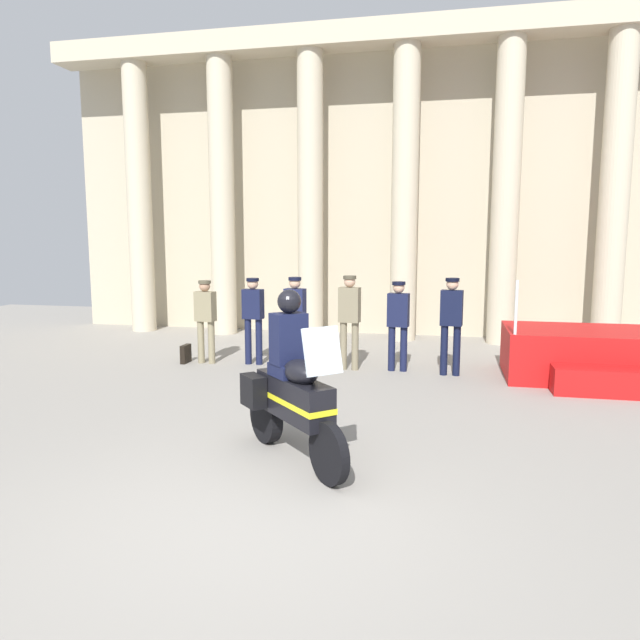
{
  "coord_description": "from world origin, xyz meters",
  "views": [
    {
      "loc": [
        1.72,
        -4.72,
        2.46
      ],
      "look_at": [
        -0.12,
        3.7,
        1.25
      ],
      "focal_mm": 33.34,
      "sensor_mm": 36.0,
      "label": 1
    }
  ],
  "objects": [
    {
      "name": "officer_in_row_2",
      "position": [
        -1.09,
        5.95,
        1.01
      ],
      "size": [
        0.4,
        0.26,
        1.72
      ],
      "rotation": [
        0.0,
        0.0,
        3.03
      ],
      "color": "#191E42",
      "rests_on": "ground_plane"
    },
    {
      "name": "motorcycle_with_rider",
      "position": [
        0.05,
        1.42,
        0.79
      ],
      "size": [
        1.51,
        1.61,
        1.9
      ],
      "rotation": [
        0.0,
        0.0,
        -0.82
      ],
      "color": "black",
      "rests_on": "ground_plane"
    },
    {
      "name": "officer_in_row_1",
      "position": [
        -1.96,
        6.08,
        0.99
      ],
      "size": [
        0.4,
        0.26,
        1.68
      ],
      "rotation": [
        0.0,
        0.0,
        3.03
      ],
      "color": "#141938",
      "rests_on": "ground_plane"
    },
    {
      "name": "officer_in_row_5",
      "position": [
        1.78,
        5.95,
        1.03
      ],
      "size": [
        0.4,
        0.26,
        1.74
      ],
      "rotation": [
        0.0,
        0.0,
        3.03
      ],
      "color": "black",
      "rests_on": "ground_plane"
    },
    {
      "name": "officer_in_row_4",
      "position": [
        0.83,
        6.1,
        0.98
      ],
      "size": [
        0.4,
        0.26,
        1.66
      ],
      "rotation": [
        0.0,
        0.0,
        3.03
      ],
      "color": "#141938",
      "rests_on": "ground_plane"
    },
    {
      "name": "officer_in_row_0",
      "position": [
        -2.9,
        5.98,
        0.96
      ],
      "size": [
        0.4,
        0.26,
        1.63
      ],
      "rotation": [
        0.0,
        0.0,
        3.03
      ],
      "color": "#847A5B",
      "rests_on": "ground_plane"
    },
    {
      "name": "officer_in_row_3",
      "position": [
        -0.06,
        6.0,
        1.04
      ],
      "size": [
        0.4,
        0.26,
        1.76
      ],
      "rotation": [
        0.0,
        0.0,
        3.03
      ],
      "color": "#7A7056",
      "rests_on": "ground_plane"
    },
    {
      "name": "colonnade_backdrop",
      "position": [
        -0.49,
        10.07,
        4.07
      ],
      "size": [
        15.42,
        1.47,
        7.67
      ],
      "color": "#B6AB91",
      "rests_on": "ground_plane"
    },
    {
      "name": "briefcase_on_ground",
      "position": [
        -3.31,
        5.91,
        0.18
      ],
      "size": [
        0.1,
        0.32,
        0.36
      ],
      "primitive_type": "cube",
      "color": "black",
      "rests_on": "ground_plane"
    },
    {
      "name": "reviewing_stand",
      "position": [
        4.14,
        6.12,
        0.42
      ],
      "size": [
        2.83,
        2.27,
        1.77
      ],
      "color": "#B71414",
      "rests_on": "ground_plane"
    },
    {
      "name": "ground_plane",
      "position": [
        0.0,
        0.0,
        0.0
      ],
      "size": [
        28.0,
        28.0,
        0.0
      ],
      "primitive_type": "plane",
      "color": "gray"
    }
  ]
}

